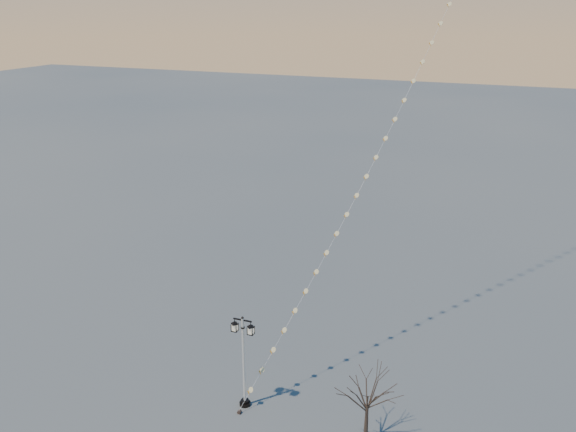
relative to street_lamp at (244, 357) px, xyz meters
The scene contains 3 objects.
street_lamp is the anchor object (origin of this frame).
bare_tree 6.94m from the street_lamp, ahead, with size 2.34×2.34×3.88m.
kite_train 24.01m from the street_lamp, 66.24° to the left, with size 13.46×31.47×42.16m.
Camera 1 is at (11.66, -22.12, 21.11)m, focal length 36.63 mm.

